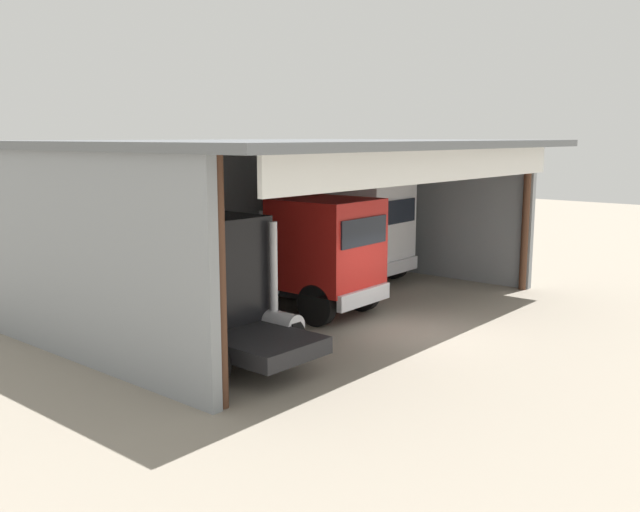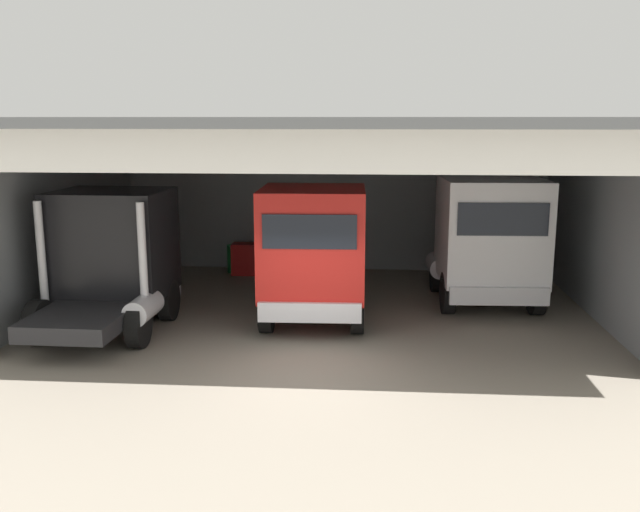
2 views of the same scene
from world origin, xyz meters
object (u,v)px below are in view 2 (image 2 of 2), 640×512
truck_white_center_left_bay (488,238)px  truck_black_center_right_bay (111,257)px  truck_red_right_bay (313,251)px  oil_drum (236,259)px  tool_cart (246,259)px

truck_white_center_left_bay → truck_black_center_right_bay: bearing=13.7°
truck_red_right_bay → oil_drum: truck_red_right_bay is taller
truck_black_center_right_bay → truck_red_right_bay: size_ratio=0.88×
truck_red_right_bay → oil_drum: (-2.98, 5.44, -1.34)m
tool_cart → truck_white_center_left_bay: bearing=-25.1°
truck_red_right_bay → tool_cart: truck_red_right_bay is taller
truck_red_right_bay → oil_drum: size_ratio=5.66×
truck_black_center_right_bay → truck_white_center_left_bay: 9.51m
oil_drum → tool_cart: size_ratio=0.89×
oil_drum → truck_black_center_right_bay: bearing=-105.8°
truck_red_right_bay → truck_white_center_left_bay: size_ratio=1.03×
oil_drum → tool_cart: (0.39, -0.28, 0.05)m
oil_drum → tool_cart: 0.48m
truck_black_center_right_bay → truck_red_right_bay: (4.72, 0.71, 0.06)m
truck_red_right_bay → truck_white_center_left_bay: (4.44, 1.87, 0.05)m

